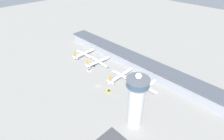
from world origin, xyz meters
TOP-DOWN VIEW (x-y plane):
  - ground_plane at (0.00, 0.00)m, footprint 1000.00×1000.00m
  - terminal_building at (0.00, 70.00)m, footprint 272.19×25.00m
  - control_tower at (68.34, -12.39)m, footprint 19.96×19.96m
  - airplane_gate_alpha at (-74.31, 34.93)m, footprint 36.20×37.46m
  - airplane_gate_bravo at (-39.08, 35.40)m, footprint 39.09×39.82m
  - airplane_gate_charlie at (8.74, 33.51)m, footprint 32.61×43.99m
  - airplane_gate_delta at (46.15, 36.99)m, footprint 31.73×37.10m
  - service_truck_catering at (-33.89, 13.82)m, footprint 6.25×3.80m
  - service_truck_fuel at (-40.68, 27.13)m, footprint 6.70×5.20m
  - service_truck_baggage at (17.25, 2.05)m, footprint 7.31×3.94m

SIDE VIEW (x-z plane):
  - ground_plane at x=0.00m, z-range 0.00..0.00m
  - service_truck_catering at x=-33.89m, z-range -0.38..2.04m
  - service_truck_baggage at x=17.25m, z-range -0.46..2.55m
  - service_truck_fuel at x=-40.68m, z-range -0.46..2.58m
  - airplane_gate_delta at x=46.15m, z-range -2.45..10.54m
  - airplane_gate_bravo at x=-39.08m, z-range -2.35..11.07m
  - airplane_gate_alpha at x=-74.31m, z-range -2.65..11.61m
  - airplane_gate_charlie at x=8.74m, z-range -2.59..11.71m
  - terminal_building at x=0.00m, z-range 0.10..14.88m
  - control_tower at x=68.34m, z-range -0.34..59.25m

